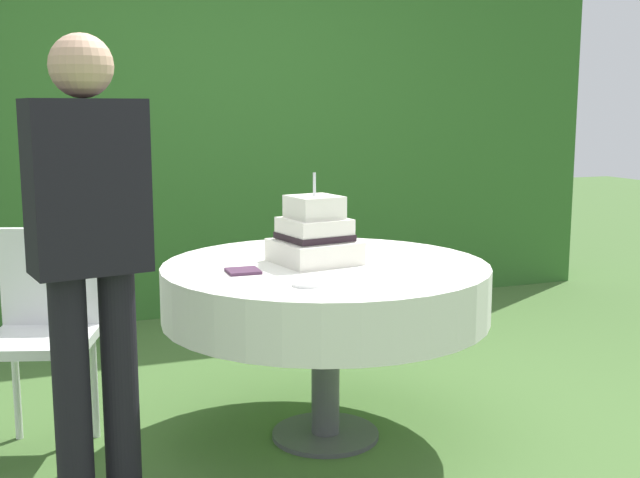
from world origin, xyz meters
TOP-DOWN VIEW (x-y plane):
  - ground_plane at (0.00, 0.00)m, footprint 20.00×20.00m
  - foliage_hedge at (0.00, 2.47)m, footprint 5.86×0.62m
  - cake_table at (0.00, 0.00)m, footprint 1.33×1.33m
  - wedding_cake at (-0.03, 0.04)m, footprint 0.35×0.36m
  - serving_plate_near at (0.01, 0.52)m, footprint 0.13×0.13m
  - serving_plate_far at (0.20, 0.33)m, footprint 0.13×0.13m
  - serving_plate_left at (-0.21, -0.36)m, footprint 0.11×0.11m
  - napkin_stack at (-0.36, -0.05)m, footprint 0.13×0.13m
  - garden_chair at (-1.08, 0.31)m, footprint 0.50×0.50m
  - standing_person at (-0.95, -0.36)m, footprint 0.39×0.26m

SIDE VIEW (x-z plane):
  - ground_plane at x=0.00m, z-range 0.00..0.00m
  - garden_chair at x=-1.08m, z-range 0.10..0.99m
  - cake_table at x=0.00m, z-range 0.26..1.00m
  - serving_plate_near at x=0.01m, z-range 0.74..0.76m
  - serving_plate_far at x=0.20m, z-range 0.74..0.76m
  - serving_plate_left at x=-0.21m, z-range 0.74..0.76m
  - napkin_stack at x=-0.36m, z-range 0.74..0.76m
  - wedding_cake at x=-0.03m, z-range 0.67..1.04m
  - standing_person at x=-0.95m, z-range 0.13..1.73m
  - foliage_hedge at x=0.00m, z-range 0.00..2.95m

